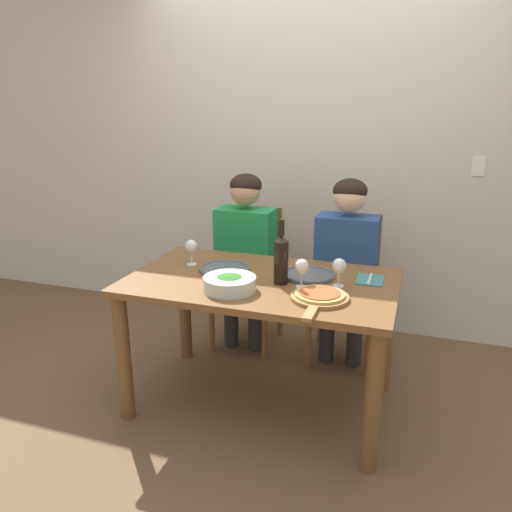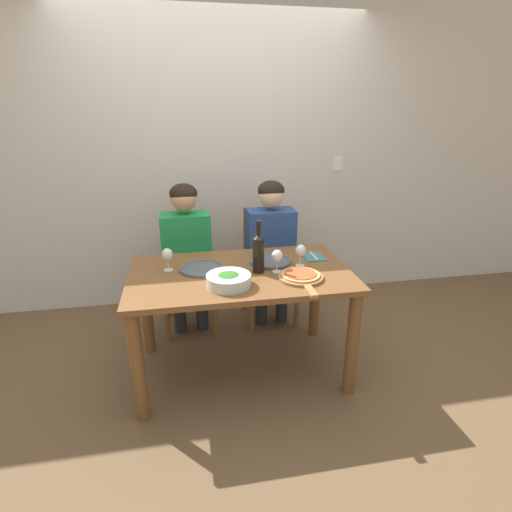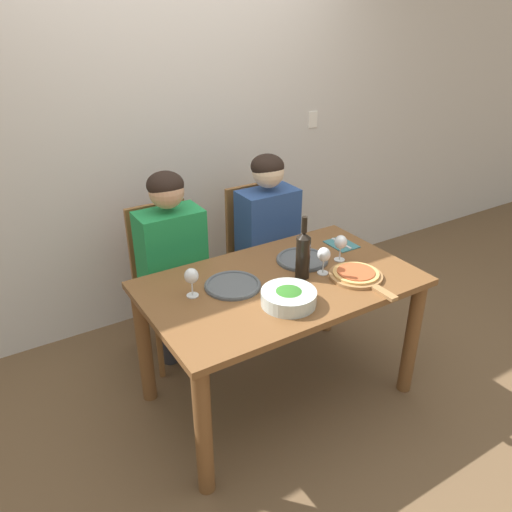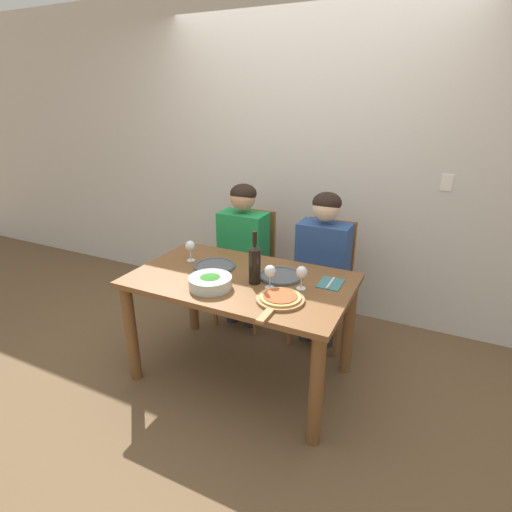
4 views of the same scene
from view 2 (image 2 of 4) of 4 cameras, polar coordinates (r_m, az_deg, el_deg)
ground_plane at (r=2.95m, az=-2.07°, el=-15.80°), size 40.00×40.00×0.00m
back_wall at (r=3.62m, az=-5.34°, el=14.15°), size 10.00×0.06×2.70m
dining_table at (r=2.63m, az=-2.24°, el=-4.80°), size 1.42×0.84×0.75m
chair_left at (r=3.36m, az=-9.68°, el=-1.51°), size 0.42×0.42×0.96m
chair_right at (r=3.43m, az=1.70°, el=-0.75°), size 0.42×0.42×0.96m
person_woman at (r=3.17m, az=-9.87°, el=1.45°), size 0.47×0.51×1.21m
person_man at (r=3.24m, az=2.18°, el=2.19°), size 0.47×0.51×1.21m
wine_bottle at (r=2.52m, az=0.35°, el=0.57°), size 0.07×0.07×0.34m
broccoli_bowl at (r=2.36m, az=-3.94°, el=-3.46°), size 0.27×0.27×0.08m
dinner_plate_left at (r=2.63m, az=-7.79°, el=-1.74°), size 0.29×0.29×0.02m
dinner_plate_right at (r=2.73m, az=2.07°, el=-0.71°), size 0.29×0.29×0.02m
pizza_on_board at (r=2.48m, az=6.44°, el=-2.95°), size 0.28×0.42×0.04m
wine_glass_left at (r=2.62m, az=-12.56°, el=0.09°), size 0.07×0.07×0.15m
wine_glass_right at (r=2.64m, az=6.40°, el=0.66°), size 0.07×0.07×0.15m
wine_glass_centre at (r=2.53m, az=3.05°, el=-0.12°), size 0.07×0.07×0.15m
fork_on_napkin at (r=2.85m, az=8.22°, el=-0.08°), size 0.14×0.18×0.01m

